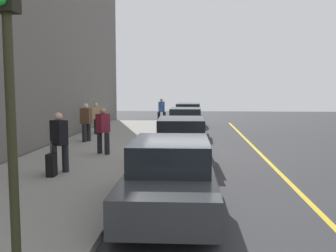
{
  "coord_description": "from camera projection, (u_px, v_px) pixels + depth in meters",
  "views": [
    {
      "loc": [
        14.49,
        0.56,
        2.61
      ],
      "look_at": [
        -0.62,
        -0.46,
        1.09
      ],
      "focal_mm": 40.95,
      "sensor_mm": 36.0,
      "label": 1
    }
  ],
  "objects": [
    {
      "name": "parked_car_charcoal",
      "position": [
        170.0,
        176.0,
        8.0
      ],
      "size": [
        4.51,
        1.95,
        1.51
      ],
      "color": "black",
      "rests_on": "ground"
    },
    {
      "name": "rolling_suitcase",
      "position": [
        51.0,
        165.0,
        10.62
      ],
      "size": [
        0.34,
        0.22,
        0.99
      ],
      "color": "black",
      "rests_on": "sidewalk"
    },
    {
      "name": "pedestrian_brown_coat",
      "position": [
        86.0,
        121.0,
        17.46
      ],
      "size": [
        0.56,
        0.53,
        1.74
      ],
      "color": "black",
      "rests_on": "sidewalk"
    },
    {
      "name": "parked_car_green",
      "position": [
        188.0,
        114.0,
        26.53
      ],
      "size": [
        4.77,
        1.92,
        1.51
      ],
      "color": "black",
      "rests_on": "ground"
    },
    {
      "name": "pedestrian_burgundy_coat",
      "position": [
        103.0,
        129.0,
        14.15
      ],
      "size": [
        0.55,
        0.51,
        1.72
      ],
      "color": "black",
      "rests_on": "sidewalk"
    },
    {
      "name": "pedestrian_black_coat",
      "position": [
        59.0,
        141.0,
        10.96
      ],
      "size": [
        0.52,
        0.56,
        1.76
      ],
      "color": "black",
      "rests_on": "sidewalk"
    },
    {
      "name": "lane_stripe_centre",
      "position": [
        263.0,
        157.0,
        14.47
      ],
      "size": [
        28.0,
        0.14,
        0.01
      ],
      "primitive_type": "cube",
      "color": "gold",
      "rests_on": "ground"
    },
    {
      "name": "ground_plane",
      "position": [
        179.0,
        156.0,
        14.69
      ],
      "size": [
        56.0,
        56.0,
        0.0
      ],
      "primitive_type": "plane",
      "color": "#333335"
    },
    {
      "name": "pedestrian_tan_coat",
      "position": [
        96.0,
        117.0,
        20.38
      ],
      "size": [
        0.53,
        0.52,
        1.67
      ],
      "color": "black",
      "rests_on": "sidewalk"
    },
    {
      "name": "snow_bank_curb",
      "position": [
        154.0,
        166.0,
        12.22
      ],
      "size": [
        8.83,
        0.56,
        0.22
      ],
      "primitive_type": "cube",
      "color": "white",
      "rests_on": "ground"
    },
    {
      "name": "parked_car_silver",
      "position": [
        186.0,
        122.0,
        20.45
      ],
      "size": [
        4.48,
        1.99,
        1.51
      ],
      "color": "black",
      "rests_on": "ground"
    },
    {
      "name": "traffic_light_pole",
      "position": [
        8.0,
        63.0,
        4.64
      ],
      "size": [
        0.35,
        0.26,
        4.05
      ],
      "color": "#2D2D19",
      "rests_on": "sidewalk"
    },
    {
      "name": "parked_car_maroon",
      "position": [
        181.0,
        140.0,
        13.67
      ],
      "size": [
        4.83,
        2.03,
        1.51
      ],
      "color": "black",
      "rests_on": "ground"
    },
    {
      "name": "sidewalk",
      "position": [
        94.0,
        153.0,
        14.9
      ],
      "size": [
        28.0,
        4.6,
        0.15
      ],
      "primitive_type": "cube",
      "color": "gray",
      "rests_on": "ground"
    },
    {
      "name": "pedestrian_blue_coat",
      "position": [
        162.0,
        110.0,
        25.81
      ],
      "size": [
        0.52,
        0.57,
        1.74
      ],
      "color": "black",
      "rests_on": "sidewalk"
    }
  ]
}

